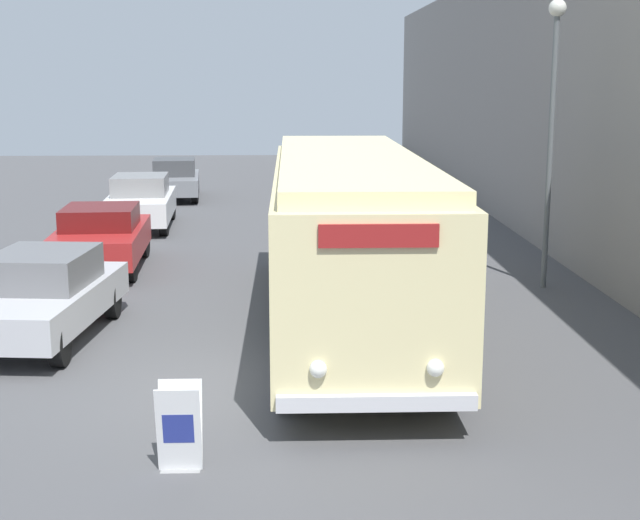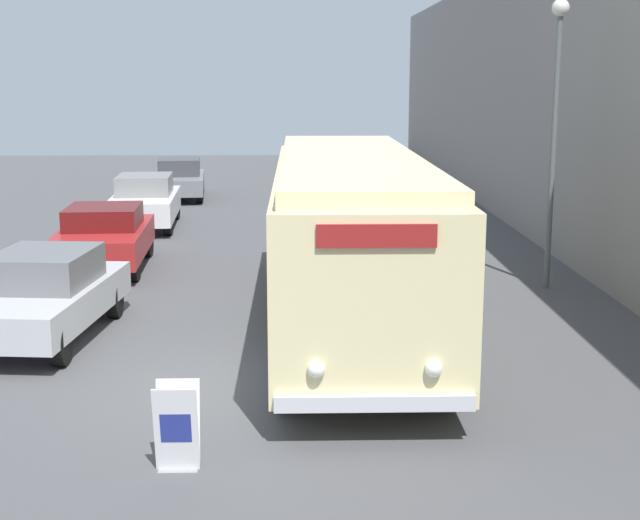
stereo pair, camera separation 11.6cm
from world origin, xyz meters
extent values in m
plane|color=#4C4C4F|center=(0.00, 0.00, 0.00)|extent=(80.00, 80.00, 0.00)
cube|color=gray|center=(7.61, 10.00, 3.92)|extent=(0.30, 60.00, 7.85)
cylinder|color=black|center=(0.74, -0.65, 0.45)|extent=(0.28, 0.90, 0.90)
cylinder|color=black|center=(3.02, -0.65, 0.45)|extent=(0.28, 0.90, 0.90)
cylinder|color=black|center=(0.74, 7.36, 0.45)|extent=(0.28, 0.90, 0.90)
cylinder|color=black|center=(3.02, 7.36, 0.45)|extent=(0.28, 0.90, 0.90)
cube|color=beige|center=(1.88, 3.36, 1.67)|extent=(2.60, 10.81, 2.44)
cube|color=#F8E8A7|center=(1.88, 3.36, 3.01)|extent=(2.39, 10.38, 0.24)
cube|color=silver|center=(1.88, -2.11, 0.57)|extent=(2.47, 0.12, 0.20)
sphere|color=white|center=(1.17, -2.08, 1.00)|extent=(0.22, 0.22, 0.22)
sphere|color=white|center=(2.60, -2.08, 1.00)|extent=(0.22, 0.22, 0.22)
cube|color=maroon|center=(1.88, -2.07, 2.64)|extent=(1.43, 0.06, 0.28)
cube|color=gray|center=(-0.45, -2.68, 0.00)|extent=(0.46, 0.22, 0.01)
cube|color=white|center=(-0.45, -2.77, 0.52)|extent=(0.51, 0.21, 1.05)
cube|color=white|center=(-0.45, -2.58, 0.52)|extent=(0.51, 0.21, 1.05)
cube|color=navy|center=(-0.45, -2.78, 0.55)|extent=(0.36, 0.07, 0.37)
cylinder|color=#595E60|center=(6.34, 6.30, 2.88)|extent=(0.12, 0.12, 5.75)
sphere|color=silver|center=(6.34, 6.30, 5.86)|extent=(0.36, 0.36, 0.36)
cylinder|color=black|center=(-2.80, 1.18, 0.36)|extent=(0.22, 0.72, 0.72)
cylinder|color=black|center=(-4.10, 4.21, 0.36)|extent=(0.22, 0.72, 0.72)
cylinder|color=black|center=(-2.53, 4.06, 0.36)|extent=(0.22, 0.72, 0.72)
cube|color=#B7B7BC|center=(-3.45, 2.70, 0.65)|extent=(2.23, 4.44, 0.58)
cube|color=slate|center=(-3.44, 2.80, 1.24)|extent=(1.74, 2.07, 0.59)
cylinder|color=black|center=(-4.40, 7.00, 0.35)|extent=(0.22, 0.70, 0.70)
cylinder|color=black|center=(-2.71, 7.09, 0.35)|extent=(0.22, 0.70, 0.70)
cylinder|color=black|center=(-4.55, 9.79, 0.35)|extent=(0.22, 0.70, 0.70)
cylinder|color=black|center=(-2.87, 9.88, 0.35)|extent=(0.22, 0.70, 0.70)
cube|color=#A52323|center=(-3.63, 8.44, 0.67)|extent=(2.18, 4.29, 0.64)
cube|color=#5B1313|center=(-3.64, 8.54, 1.24)|extent=(1.76, 1.98, 0.50)
cylinder|color=black|center=(-4.37, 12.88, 0.32)|extent=(0.22, 0.64, 0.64)
cylinder|color=black|center=(-2.78, 12.98, 0.32)|extent=(0.22, 0.64, 0.64)
cylinder|color=black|center=(-4.55, 15.86, 0.32)|extent=(0.22, 0.64, 0.64)
cylinder|color=black|center=(-2.96, 15.96, 0.32)|extent=(0.22, 0.64, 0.64)
cube|color=silver|center=(-3.66, 14.42, 0.66)|extent=(2.12, 4.49, 0.69)
cube|color=gray|center=(-3.67, 14.53, 1.29)|extent=(1.69, 2.07, 0.57)
cylinder|color=black|center=(-4.09, 19.53, 0.30)|extent=(0.22, 0.60, 0.60)
cylinder|color=black|center=(-2.59, 19.67, 0.30)|extent=(0.22, 0.60, 0.60)
cylinder|color=black|center=(-4.35, 22.31, 0.30)|extent=(0.22, 0.60, 0.60)
cylinder|color=black|center=(-2.84, 22.45, 0.30)|extent=(0.22, 0.60, 0.60)
cube|color=slate|center=(-3.47, 20.99, 0.60)|extent=(2.15, 4.33, 0.59)
cube|color=#3F4043|center=(-3.48, 21.09, 1.19)|extent=(1.67, 2.02, 0.60)
camera|label=1|loc=(0.84, -12.37, 4.47)|focal=50.00mm
camera|label=2|loc=(0.95, -12.37, 4.47)|focal=50.00mm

